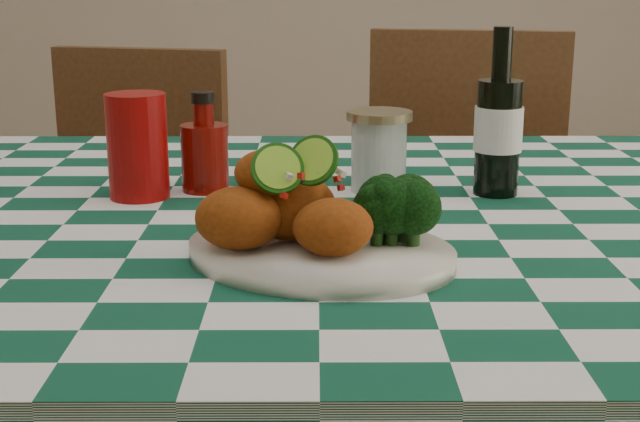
{
  "coord_description": "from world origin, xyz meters",
  "views": [
    {
      "loc": [
        -0.0,
        -1.1,
        1.08
      ],
      "look_at": [
        0.0,
        -0.21,
        0.84
      ],
      "focal_mm": 50.0,
      "sensor_mm": 36.0,
      "label": 1
    }
  ],
  "objects_px": {
    "fried_chicken_pile": "(300,195)",
    "ketchup_bottle": "(204,142)",
    "plate": "(320,253)",
    "beer_bottle": "(499,112)",
    "mason_jar": "(379,151)",
    "red_tumbler": "(138,146)",
    "wooden_chair_right": "(457,267)",
    "wooden_chair_left": "(111,264)"
  },
  "relations": [
    {
      "from": "beer_bottle",
      "to": "red_tumbler",
      "type": "bearing_deg",
      "value": -177.99
    },
    {
      "from": "mason_jar",
      "to": "beer_bottle",
      "type": "distance_m",
      "value": 0.17
    },
    {
      "from": "wooden_chair_left",
      "to": "fried_chicken_pile",
      "type": "bearing_deg",
      "value": -51.52
    },
    {
      "from": "ketchup_bottle",
      "to": "wooden_chair_left",
      "type": "xyz_separation_m",
      "value": [
        -0.3,
        0.66,
        -0.4
      ]
    },
    {
      "from": "fried_chicken_pile",
      "to": "beer_bottle",
      "type": "distance_m",
      "value": 0.39
    },
    {
      "from": "plate",
      "to": "beer_bottle",
      "type": "relative_size",
      "value": 1.28
    },
    {
      "from": "plate",
      "to": "mason_jar",
      "type": "distance_m",
      "value": 0.32
    },
    {
      "from": "fried_chicken_pile",
      "to": "wooden_chair_right",
      "type": "height_order",
      "value": "wooden_chair_right"
    },
    {
      "from": "fried_chicken_pile",
      "to": "red_tumbler",
      "type": "relative_size",
      "value": 1.21
    },
    {
      "from": "mason_jar",
      "to": "beer_bottle",
      "type": "bearing_deg",
      "value": -6.56
    },
    {
      "from": "red_tumbler",
      "to": "fried_chicken_pile",
      "type": "bearing_deg",
      "value": -51.18
    },
    {
      "from": "fried_chicken_pile",
      "to": "ketchup_bottle",
      "type": "distance_m",
      "value": 0.34
    },
    {
      "from": "red_tumbler",
      "to": "wooden_chair_left",
      "type": "bearing_deg",
      "value": 107.1
    },
    {
      "from": "ketchup_bottle",
      "to": "mason_jar",
      "type": "distance_m",
      "value": 0.24
    },
    {
      "from": "mason_jar",
      "to": "wooden_chair_left",
      "type": "relative_size",
      "value": 0.12
    },
    {
      "from": "red_tumbler",
      "to": "ketchup_bottle",
      "type": "height_order",
      "value": "red_tumbler"
    },
    {
      "from": "mason_jar",
      "to": "plate",
      "type": "bearing_deg",
      "value": -104.89
    },
    {
      "from": "red_tumbler",
      "to": "wooden_chair_left",
      "type": "distance_m",
      "value": 0.84
    },
    {
      "from": "fried_chicken_pile",
      "to": "ketchup_bottle",
      "type": "bearing_deg",
      "value": 113.61
    },
    {
      "from": "red_tumbler",
      "to": "wooden_chair_right",
      "type": "xyz_separation_m",
      "value": [
        0.53,
        0.61,
        -0.38
      ]
    },
    {
      "from": "ketchup_bottle",
      "to": "beer_bottle",
      "type": "xyz_separation_m",
      "value": [
        0.4,
        -0.02,
        0.04
      ]
    },
    {
      "from": "mason_jar",
      "to": "wooden_chair_right",
      "type": "height_order",
      "value": "wooden_chair_right"
    },
    {
      "from": "ketchup_bottle",
      "to": "red_tumbler",
      "type": "bearing_deg",
      "value": -155.57
    },
    {
      "from": "mason_jar",
      "to": "ketchup_bottle",
      "type": "bearing_deg",
      "value": 179.28
    },
    {
      "from": "ketchup_bottle",
      "to": "mason_jar",
      "type": "bearing_deg",
      "value": -0.72
    },
    {
      "from": "plate",
      "to": "beer_bottle",
      "type": "distance_m",
      "value": 0.39
    },
    {
      "from": "red_tumbler",
      "to": "beer_bottle",
      "type": "bearing_deg",
      "value": 2.01
    },
    {
      "from": "red_tumbler",
      "to": "ketchup_bottle",
      "type": "bearing_deg",
      "value": 24.43
    },
    {
      "from": "beer_bottle",
      "to": "wooden_chair_right",
      "type": "relative_size",
      "value": 0.24
    },
    {
      "from": "red_tumbler",
      "to": "wooden_chair_right",
      "type": "relative_size",
      "value": 0.15
    },
    {
      "from": "mason_jar",
      "to": "wooden_chair_left",
      "type": "bearing_deg",
      "value": 128.96
    },
    {
      "from": "wooden_chair_right",
      "to": "fried_chicken_pile",
      "type": "bearing_deg",
      "value": -97.7
    },
    {
      "from": "mason_jar",
      "to": "fried_chicken_pile",
      "type": "bearing_deg",
      "value": -108.48
    },
    {
      "from": "wooden_chair_right",
      "to": "plate",
      "type": "bearing_deg",
      "value": -96.48
    },
    {
      "from": "red_tumbler",
      "to": "plate",
      "type": "bearing_deg",
      "value": -48.6
    },
    {
      "from": "plate",
      "to": "red_tumbler",
      "type": "height_order",
      "value": "red_tumbler"
    },
    {
      "from": "plate",
      "to": "fried_chicken_pile",
      "type": "height_order",
      "value": "fried_chicken_pile"
    },
    {
      "from": "wooden_chair_left",
      "to": "ketchup_bottle",
      "type": "bearing_deg",
      "value": -51.3
    },
    {
      "from": "wooden_chair_left",
      "to": "red_tumbler",
      "type": "bearing_deg",
      "value": -58.5
    },
    {
      "from": "red_tumbler",
      "to": "wooden_chair_right",
      "type": "bearing_deg",
      "value": 48.84
    },
    {
      "from": "mason_jar",
      "to": "wooden_chair_right",
      "type": "bearing_deg",
      "value": 69.92
    },
    {
      "from": "ketchup_bottle",
      "to": "beer_bottle",
      "type": "height_order",
      "value": "beer_bottle"
    }
  ]
}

